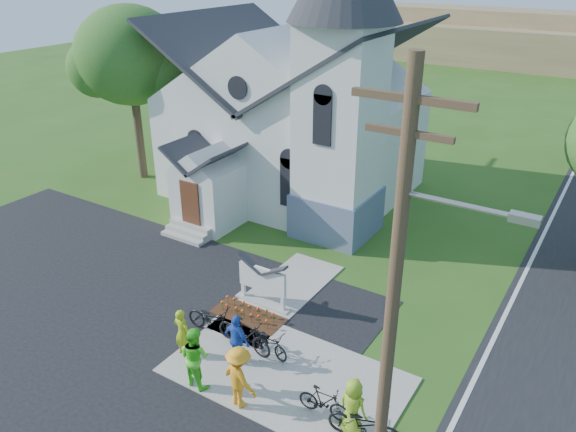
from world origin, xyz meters
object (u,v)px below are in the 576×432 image
Objects in this scene: cyclist_4 at (353,407)px; cyclist_3 at (239,377)px; cyclist_1 at (195,357)px; cyclist_2 at (237,340)px; bike_4 at (365,424)px; bike_3 at (324,402)px; bike_1 at (247,335)px; bike_0 at (212,319)px; cyclist_0 at (182,332)px; bike_2 at (269,341)px; church_sign at (262,280)px; utility_pole at (397,291)px.

cyclist_3 is at bearing 25.46° from cyclist_4.
cyclist_3 is at bearing -175.55° from cyclist_1.
bike_4 is at bearing 179.28° from cyclist_2.
bike_1 is at bearing 67.75° from bike_3.
cyclist_1 is at bearing 20.74° from cyclist_4.
bike_0 is 3.48m from cyclist_3.
bike_2 is at bearing -145.66° from cyclist_0.
cyclist_0 is at bearing 87.20° from bike_3.
bike_4 reaches higher than bike_3.
bike_2 is (1.72, -2.13, -0.55)m from church_sign.
church_sign is 5.68m from bike_3.
cyclist_3 is 1.27× the size of bike_3.
cyclist_2 reaches higher than bike_2.
cyclist_1 reaches higher than church_sign.
bike_2 is 2.39m from cyclist_3.
cyclist_3 is at bearing 164.86° from cyclist_0.
cyclist_0 is at bearing 171.19° from utility_pole.
bike_1 reaches higher than bike_3.
cyclist_2 reaches higher than bike_3.
bike_0 is 5.93m from cyclist_4.
cyclist_0 is 0.85× the size of cyclist_1.
bike_0 is at bearing -101.09° from church_sign.
bike_3 is (3.72, 0.88, -0.51)m from cyclist_1.
utility_pole is 6.22× the size of bike_2.
cyclist_4 reaches higher than bike_2.
bike_4 is at bearing -179.90° from cyclist_0.
church_sign is 1.14× the size of bike_4.
cyclist_4 reaches higher than bike_0.
bike_2 is at bearing 59.05° from bike_3.
cyclist_2 is (1.15, -3.02, -0.14)m from church_sign.
bike_0 is at bearing -17.41° from cyclist_2.
cyclist_2 reaches higher than bike_4.
cyclist_0 is 1.02× the size of bike_2.
utility_pole is at bearing -122.71° from bike_3.
cyclist_4 is 0.87× the size of bike_4.
cyclist_1 is 1.19× the size of bike_2.
cyclist_1 is 1.46m from cyclist_2.
utility_pole is at bearing -35.60° from church_sign.
bike_3 is 0.89× the size of cyclist_4.
cyclist_0 is 0.98× the size of cyclist_2.
bike_3 is at bearing -102.99° from bike_1.
church_sign is 3.64m from cyclist_0.
cyclist_1 is at bearing 87.99° from bike_4.
cyclist_4 is (5.82, -0.02, 0.02)m from cyclist_0.
utility_pole is 7.65m from bike_1.
bike_3 is at bearing -143.39° from cyclist_3.
bike_0 is at bearing -23.70° from cyclist_3.
cyclist_1 is 4.68m from cyclist_4.
cyclist_2 is 1.00× the size of cyclist_4.
church_sign is 1.48× the size of bike_3.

